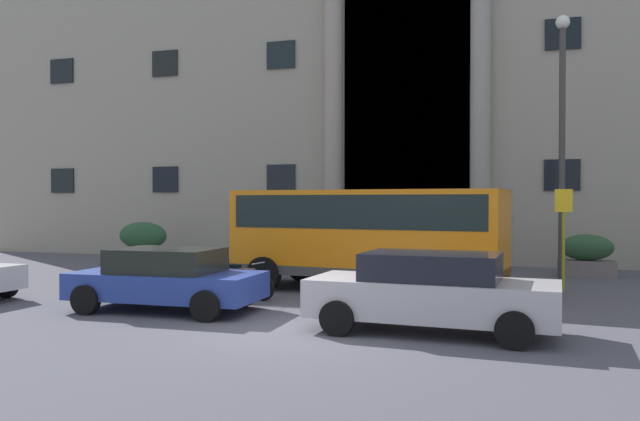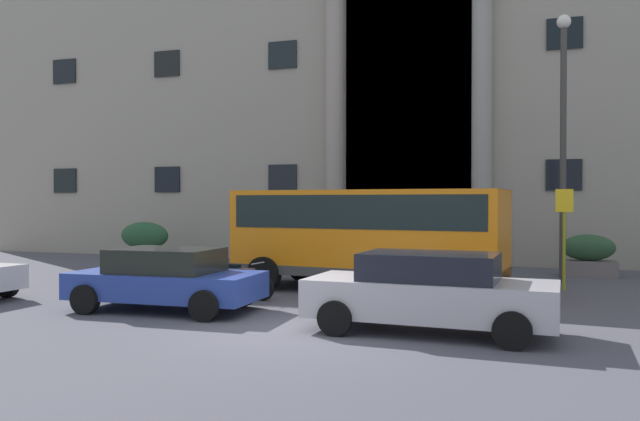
# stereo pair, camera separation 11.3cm
# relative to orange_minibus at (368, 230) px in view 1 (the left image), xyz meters

# --- Properties ---
(ground_plane) EXTENTS (80.00, 64.00, 0.12)m
(ground_plane) POSITION_rel_orange_minibus_xyz_m (-0.07, -5.50, -1.64)
(ground_plane) COLOR #4C4B55
(office_building_facade) EXTENTS (39.33, 9.61, 14.83)m
(office_building_facade) POSITION_rel_orange_minibus_xyz_m (-0.07, 11.98, 5.83)
(office_building_facade) COLOR gray
(office_building_facade) RESTS_ON ground_plane
(orange_minibus) EXTENTS (7.20, 3.21, 2.64)m
(orange_minibus) POSITION_rel_orange_minibus_xyz_m (0.00, 0.00, 0.00)
(orange_minibus) COLOR orange
(orange_minibus) RESTS_ON ground_plane
(bus_stop_sign) EXTENTS (0.44, 0.08, 2.66)m
(bus_stop_sign) POSITION_rel_orange_minibus_xyz_m (4.89, 1.62, 0.06)
(bus_stop_sign) COLOR #98951D
(bus_stop_sign) RESTS_ON ground_plane
(hedge_planter_entrance_left) EXTENTS (1.83, 0.81, 1.53)m
(hedge_planter_entrance_left) POSITION_rel_orange_minibus_xyz_m (-0.11, 4.99, -0.85)
(hedge_planter_entrance_left) COLOR #64625E
(hedge_planter_entrance_left) RESTS_ON ground_plane
(hedge_planter_entrance_right) EXTENTS (1.77, 0.91, 1.60)m
(hedge_planter_entrance_right) POSITION_rel_orange_minibus_xyz_m (-4.50, 5.07, -0.81)
(hedge_planter_entrance_right) COLOR #6F675C
(hedge_planter_entrance_right) RESTS_ON ground_plane
(hedge_planter_west) EXTENTS (1.67, 0.82, 1.31)m
(hedge_planter_west) POSITION_rel_orange_minibus_xyz_m (5.78, 5.20, -0.95)
(hedge_planter_west) COLOR slate
(hedge_planter_west) RESTS_ON ground_plane
(hedge_planter_far_east) EXTENTS (2.08, 0.85, 1.56)m
(hedge_planter_far_east) POSITION_rel_orange_minibus_xyz_m (-9.79, 4.60, -0.83)
(hedge_planter_far_east) COLOR gray
(hedge_planter_far_east) RESTS_ON ground_plane
(parked_sedan_far) EXTENTS (4.45, 2.11, 1.43)m
(parked_sedan_far) POSITION_rel_orange_minibus_xyz_m (2.31, -4.81, -0.85)
(parked_sedan_far) COLOR #B5B1B8
(parked_sedan_far) RESTS_ON ground_plane
(white_taxi_kerbside) EXTENTS (4.07, 2.07, 1.34)m
(white_taxi_kerbside) POSITION_rel_orange_minibus_xyz_m (-3.41, -4.26, -0.89)
(white_taxi_kerbside) COLOR #263D95
(white_taxi_kerbside) RESTS_ON ground_plane
(motorcycle_near_kerb) EXTENTS (2.06, 0.56, 0.89)m
(motorcycle_near_kerb) POSITION_rel_orange_minibus_xyz_m (-2.75, -2.27, -1.13)
(motorcycle_near_kerb) COLOR black
(motorcycle_near_kerb) RESTS_ON ground_plane
(lamppost_plaza_centre) EXTENTS (0.40, 0.40, 7.72)m
(lamppost_plaza_centre) POSITION_rel_orange_minibus_xyz_m (4.95, 3.48, 2.90)
(lamppost_plaza_centre) COLOR #3B3937
(lamppost_plaza_centre) RESTS_ON ground_plane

